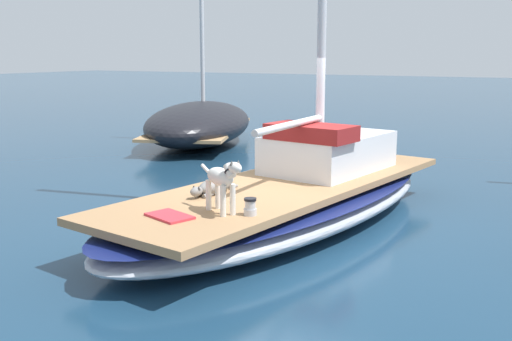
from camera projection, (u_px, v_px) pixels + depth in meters
name	position (u px, v px, depth m)	size (l,w,h in m)	color
ground_plane	(287.00, 224.00, 9.18)	(120.00, 120.00, 0.00)	navy
sailboat_main	(287.00, 203.00, 9.11)	(3.65, 7.55, 0.66)	#B2B7C1
cabin_house	(327.00, 150.00, 9.85)	(1.74, 2.42, 0.84)	silver
dog_white	(222.00, 179.00, 7.21)	(0.86, 0.53, 0.70)	silver
dog_grey	(213.00, 187.00, 8.25)	(0.35, 0.95, 0.22)	gray
deck_winch	(250.00, 207.00, 7.19)	(0.16, 0.16, 0.21)	#B7B7BC
deck_towel	(170.00, 216.00, 7.11)	(0.56, 0.36, 0.03)	#C6333D
moored_boat_port_side	(199.00, 123.00, 17.06)	(4.69, 6.44, 5.46)	black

